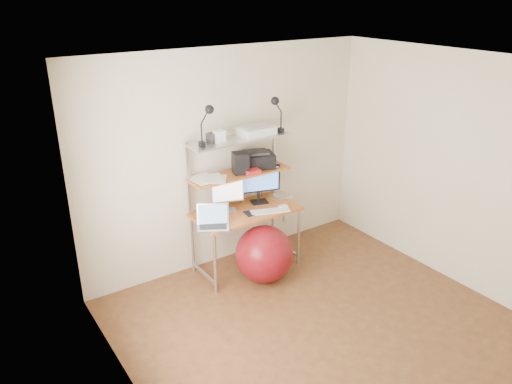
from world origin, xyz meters
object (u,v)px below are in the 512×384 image
(monitor_silver, at_px, (227,192))
(laptop, at_px, (213,222))
(printer, at_px, (256,160))
(monitor_black, at_px, (258,181))
(exercise_ball, at_px, (264,254))

(monitor_silver, height_order, laptop, monitor_silver)
(laptop, xyz_separation_m, printer, (0.76, 0.32, 0.45))
(monitor_black, bearing_deg, laptop, -144.46)
(monitor_silver, xyz_separation_m, printer, (0.43, 0.07, 0.28))
(exercise_ball, bearing_deg, monitor_black, 63.31)
(monitor_silver, relative_size, exercise_ball, 0.65)
(printer, relative_size, exercise_ball, 0.72)
(laptop, bearing_deg, printer, 52.53)
(monitor_black, relative_size, exercise_ball, 0.80)
(monitor_black, bearing_deg, exercise_ball, -100.16)
(monitor_black, distance_m, laptop, 0.82)
(monitor_black, xyz_separation_m, exercise_ball, (-0.22, -0.44, -0.68))
(printer, bearing_deg, laptop, -138.78)
(printer, xyz_separation_m, exercise_ball, (-0.23, -0.50, -0.92))
(laptop, height_order, printer, printer)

